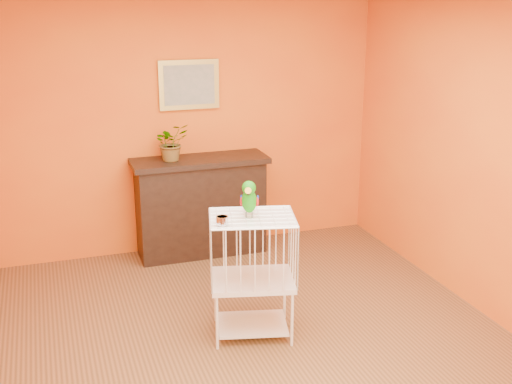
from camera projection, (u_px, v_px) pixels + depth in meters
name	position (u px, v px, depth m)	size (l,w,h in m)	color
ground	(260.00, 347.00, 4.99)	(4.50, 4.50, 0.00)	brown
room_shell	(260.00, 149.00, 4.52)	(4.50, 4.50, 4.50)	orange
console_cabinet	(201.00, 206.00, 6.67)	(1.39, 0.50, 1.03)	black
potted_plant	(172.00, 147.00, 6.38)	(0.34, 0.37, 0.29)	#26722D
framed_picture	(189.00, 85.00, 6.48)	(0.62, 0.04, 0.50)	#B0973F
birdcage	(252.00, 274.00, 5.05)	(0.74, 0.63, 1.00)	white
feed_cup	(222.00, 220.00, 4.72)	(0.09, 0.09, 0.06)	silver
parrot	(249.00, 198.00, 4.85)	(0.17, 0.27, 0.30)	#59544C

